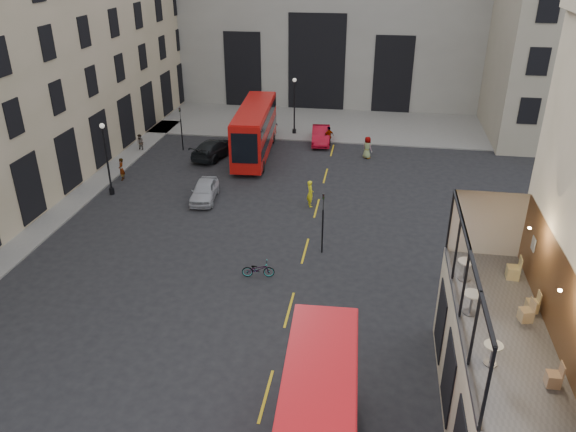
# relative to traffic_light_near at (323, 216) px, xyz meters

# --- Properties ---
(ground) EXTENTS (140.00, 140.00, 0.00)m
(ground) POSITION_rel_traffic_light_near_xyz_m (1.00, -12.00, -2.42)
(ground) COLOR black
(ground) RESTS_ON ground
(host_frontage) EXTENTS (3.00, 11.00, 4.50)m
(host_frontage) POSITION_rel_traffic_light_near_xyz_m (7.50, -12.00, -0.17)
(host_frontage) COLOR #C9B497
(host_frontage) RESTS_ON ground
(cafe_floor) EXTENTS (3.00, 10.00, 0.10)m
(cafe_floor) POSITION_rel_traffic_light_near_xyz_m (7.50, -12.00, 2.12)
(cafe_floor) COLOR slate
(cafe_floor) RESTS_ON host_frontage
(gateway) EXTENTS (35.00, 10.60, 18.00)m
(gateway) POSITION_rel_traffic_light_near_xyz_m (-4.00, 35.99, 6.96)
(gateway) COLOR #9B9990
(gateway) RESTS_ON ground
(pavement_far) EXTENTS (40.00, 12.00, 0.12)m
(pavement_far) POSITION_rel_traffic_light_near_xyz_m (-5.00, 26.00, -2.36)
(pavement_far) COLOR slate
(pavement_far) RESTS_ON ground
(traffic_light_near) EXTENTS (0.16, 0.20, 3.80)m
(traffic_light_near) POSITION_rel_traffic_light_near_xyz_m (0.00, 0.00, 0.00)
(traffic_light_near) COLOR black
(traffic_light_near) RESTS_ON ground
(traffic_light_far) EXTENTS (0.16, 0.20, 3.80)m
(traffic_light_far) POSITION_rel_traffic_light_near_xyz_m (-14.00, 16.00, 0.00)
(traffic_light_far) COLOR black
(traffic_light_far) RESTS_ON ground
(street_lamp_a) EXTENTS (0.36, 0.36, 5.33)m
(street_lamp_a) POSITION_rel_traffic_light_near_xyz_m (-16.00, 6.00, -0.03)
(street_lamp_a) COLOR black
(street_lamp_a) RESTS_ON ground
(street_lamp_b) EXTENTS (0.36, 0.36, 5.33)m
(street_lamp_b) POSITION_rel_traffic_light_near_xyz_m (-5.00, 22.00, -0.03)
(street_lamp_b) COLOR black
(street_lamp_b) RESTS_ON ground
(bus_far) EXTENTS (3.20, 10.89, 4.29)m
(bus_far) POSITION_rel_traffic_light_near_xyz_m (-7.39, 15.59, -0.02)
(bus_far) COLOR #B1100C
(bus_far) RESTS_ON ground
(car_a) EXTENTS (2.06, 4.23, 1.39)m
(car_a) POSITION_rel_traffic_light_near_xyz_m (-9.04, 6.16, -1.73)
(car_a) COLOR #A5A6AD
(car_a) RESTS_ON ground
(car_b) EXTENTS (2.00, 4.65, 1.49)m
(car_b) POSITION_rel_traffic_light_near_xyz_m (-2.23, 19.83, -1.68)
(car_b) COLOR #A40A1D
(car_b) RESTS_ON ground
(car_c) EXTENTS (3.35, 5.54, 1.50)m
(car_c) POSITION_rel_traffic_light_near_xyz_m (-10.78, 14.81, -1.67)
(car_c) COLOR black
(car_c) RESTS_ON ground
(bicycle) EXTENTS (1.86, 0.89, 0.94)m
(bicycle) POSITION_rel_traffic_light_near_xyz_m (-3.17, -3.22, -1.96)
(bicycle) COLOR gray
(bicycle) RESTS_ON ground
(cyclist) EXTENTS (0.67, 0.81, 1.89)m
(cyclist) POSITION_rel_traffic_light_near_xyz_m (-1.51, 6.31, -1.48)
(cyclist) COLOR yellow
(cyclist) RESTS_ON ground
(pedestrian_a) EXTENTS (0.81, 0.67, 1.53)m
(pedestrian_a) POSITION_rel_traffic_light_near_xyz_m (-17.50, 15.08, -1.66)
(pedestrian_a) COLOR gray
(pedestrian_a) RESTS_ON ground
(pedestrian_b) EXTENTS (1.18, 1.33, 1.79)m
(pedestrian_b) POSITION_rel_traffic_light_near_xyz_m (-7.08, 22.18, -1.53)
(pedestrian_b) COLOR gray
(pedestrian_b) RESTS_ON ground
(pedestrian_c) EXTENTS (1.07, 1.04, 1.80)m
(pedestrian_c) POSITION_rel_traffic_light_near_xyz_m (-1.44, 19.13, -1.53)
(pedestrian_c) COLOR gray
(pedestrian_c) RESTS_ON ground
(pedestrian_d) EXTENTS (1.09, 1.04, 1.87)m
(pedestrian_d) POSITION_rel_traffic_light_near_xyz_m (2.05, 16.56, -1.49)
(pedestrian_d) COLOR gray
(pedestrian_d) RESTS_ON ground
(pedestrian_e) EXTENTS (0.53, 0.70, 1.75)m
(pedestrian_e) POSITION_rel_traffic_light_near_xyz_m (-16.39, 8.71, -1.55)
(pedestrian_e) COLOR gray
(pedestrian_e) RESTS_ON ground
(cafe_table_near) EXTENTS (0.60, 0.60, 0.75)m
(cafe_table_near) POSITION_rel_traffic_light_near_xyz_m (6.75, -14.13, 2.67)
(cafe_table_near) COLOR silver
(cafe_table_near) RESTS_ON cafe_floor
(cafe_table_mid) EXTENTS (0.67, 0.67, 0.84)m
(cafe_table_mid) POSITION_rel_traffic_light_near_xyz_m (6.45, -11.46, 2.73)
(cafe_table_mid) COLOR beige
(cafe_table_mid) RESTS_ON cafe_floor
(cafe_table_far) EXTENTS (0.67, 0.67, 0.84)m
(cafe_table_far) POSITION_rel_traffic_light_near_xyz_m (6.50, -9.18, 2.73)
(cafe_table_far) COLOR beige
(cafe_table_far) RESTS_ON cafe_floor
(cafe_chair_a) EXTENTS (0.41, 0.41, 0.82)m
(cafe_chair_a) POSITION_rel_traffic_light_near_xyz_m (8.44, -14.82, 2.42)
(cafe_chair_a) COLOR tan
(cafe_chair_a) RESTS_ON cafe_floor
(cafe_chair_b) EXTENTS (0.52, 0.52, 0.86)m
(cafe_chair_b) POSITION_rel_traffic_light_near_xyz_m (8.32, -11.60, 2.44)
(cafe_chair_b) COLOR #D8B37D
(cafe_chair_b) RESTS_ON cafe_floor
(cafe_chair_c) EXTENTS (0.42, 0.42, 0.82)m
(cafe_chair_c) POSITION_rel_traffic_light_near_xyz_m (8.66, -10.98, 2.42)
(cafe_chair_c) COLOR tan
(cafe_chair_c) RESTS_ON cafe_floor
(cafe_chair_d) EXTENTS (0.49, 0.49, 0.96)m
(cafe_chair_d) POSITION_rel_traffic_light_near_xyz_m (8.41, -8.78, 2.47)
(cafe_chair_d) COLOR #D4BF7A
(cafe_chair_d) RESTS_ON cafe_floor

